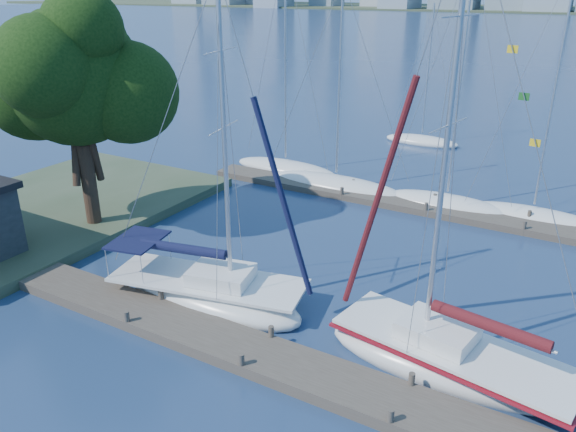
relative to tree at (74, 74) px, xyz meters
The scene contains 12 objects.
ground 15.89m from the tree, 20.39° to the right, with size 700.00×700.00×0.00m, color #182B4D.
near_dock 15.80m from the tree, 20.39° to the right, with size 26.00×2.00×0.40m, color #453B32.
far_dock 20.19m from the tree, 36.79° to the left, with size 30.00×1.80×0.36m, color #453B32.
shore 8.79m from the tree, 155.82° to the right, with size 12.00×22.00×0.50m, color #38472D.
tree is the anchor object (origin of this frame).
sailboat_navy 11.78m from the tree, 15.61° to the right, with size 8.71×4.42×12.66m.
sailboat_maroon 19.96m from the tree, ahead, with size 8.65×4.02×14.25m.
bg_boat_0 15.79m from the tree, 75.95° to the left, with size 7.81×4.04×14.11m.
bg_boat_1 16.21m from the tree, 56.99° to the left, with size 9.05×4.01×12.32m.
bg_boat_2 20.48m from the tree, 40.02° to the left, with size 7.24×3.03×13.59m.
bg_boat_3 24.13m from the tree, 33.78° to the left, with size 7.37×4.37×13.34m.
bg_boat_6 27.74m from the tree, 70.19° to the left, with size 6.15×3.82×10.74m.
Camera 1 is at (8.69, -12.91, 11.61)m, focal length 35.00 mm.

